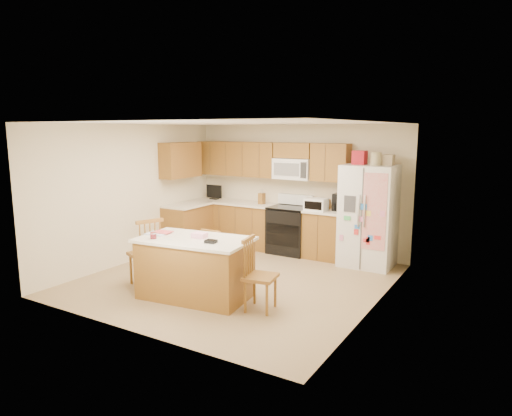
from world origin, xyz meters
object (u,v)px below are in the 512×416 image
Objects in this scene: island at (195,268)px; windsor_chair_back at (216,258)px; stove at (290,229)px; refrigerator at (369,215)px; windsor_chair_left at (147,253)px; windsor_chair_right at (259,276)px.

island is 0.64m from windsor_chair_back.
refrigerator reaches higher than stove.
stove reaches higher than island.
windsor_chair_left reaches higher than windsor_chair_back.
windsor_chair_left is (-0.98, 0.04, 0.06)m from island.
stove is 3.03m from windsor_chair_left.
refrigerator is 1.20× the size of island.
island is 0.98m from windsor_chair_left.
windsor_chair_right is (1.02, 0.07, 0.02)m from island.
island reaches higher than windsor_chair_back.
refrigerator reaches higher than windsor_chair_right.
windsor_chair_back is at bearing 97.69° from island.
stove is at bearing 108.50° from windsor_chair_right.
windsor_chair_left is (-2.63, -2.78, -0.42)m from refrigerator.
windsor_chair_right is at bearing -26.81° from windsor_chair_back.
windsor_chair_back is 0.90× the size of windsor_chair_right.
windsor_chair_back is at bearing 153.19° from windsor_chair_right.
windsor_chair_left is (-1.06, -2.84, 0.03)m from stove.
refrigerator is 2.07× the size of windsor_chair_right.
windsor_chair_back is at bearing -128.48° from refrigerator.
island is at bearing -82.31° from windsor_chair_back.
refrigerator is 1.91× the size of windsor_chair_left.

